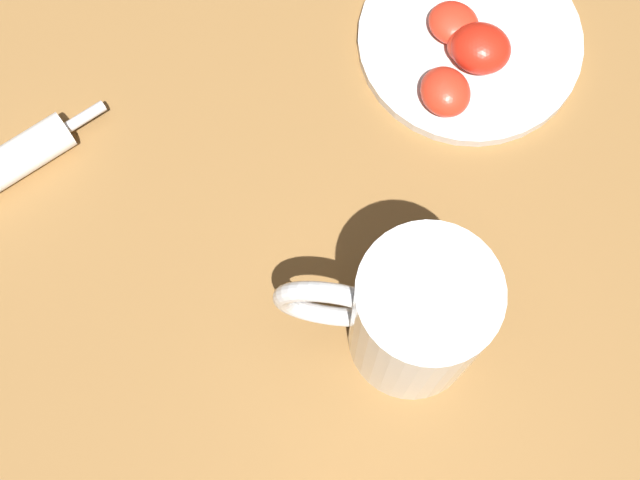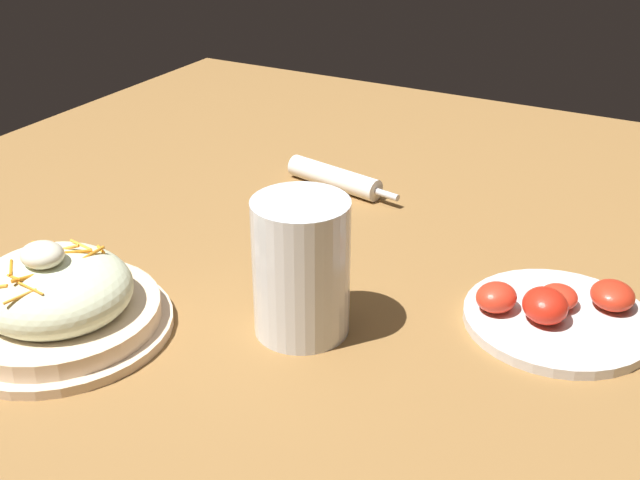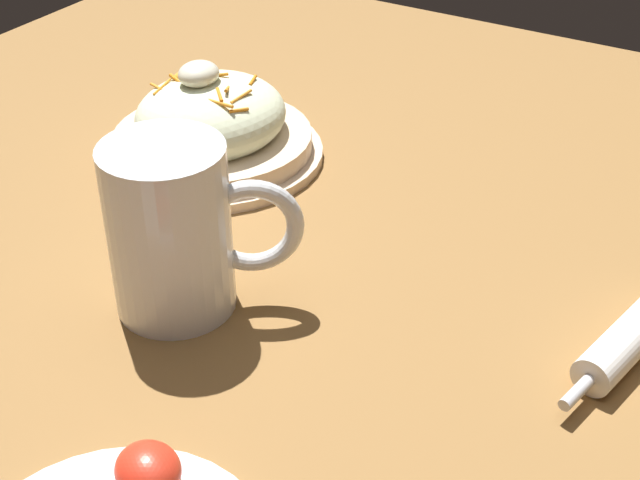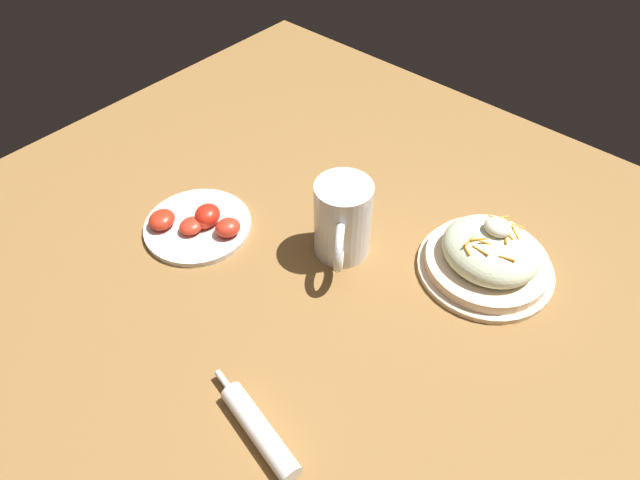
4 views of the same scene
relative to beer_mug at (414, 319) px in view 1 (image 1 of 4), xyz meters
name	(u,v)px [view 1 (image 1 of 4)]	position (x,y,z in m)	size (l,w,h in m)	color
ground_plane	(271,242)	(0.02, -0.13, -0.06)	(1.43, 1.43, 0.00)	olive
beer_mug	(414,319)	(0.00, 0.00, 0.00)	(0.12, 0.14, 0.14)	white
tomato_plate	(471,40)	(-0.23, -0.13, -0.05)	(0.19, 0.19, 0.05)	silver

